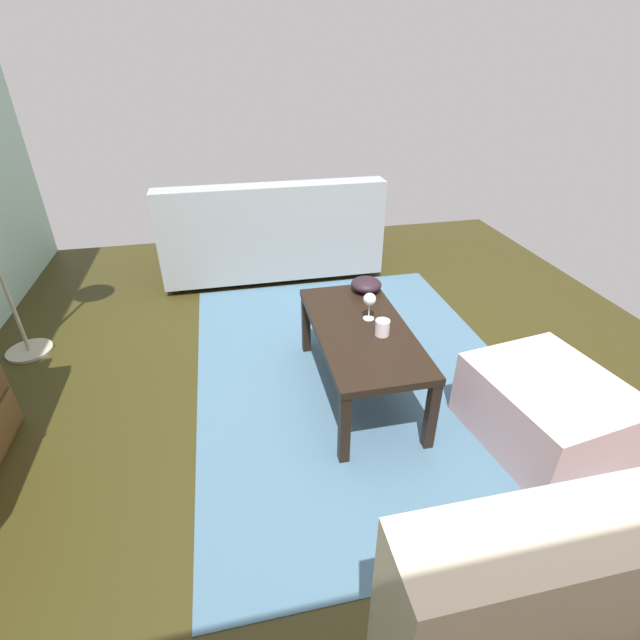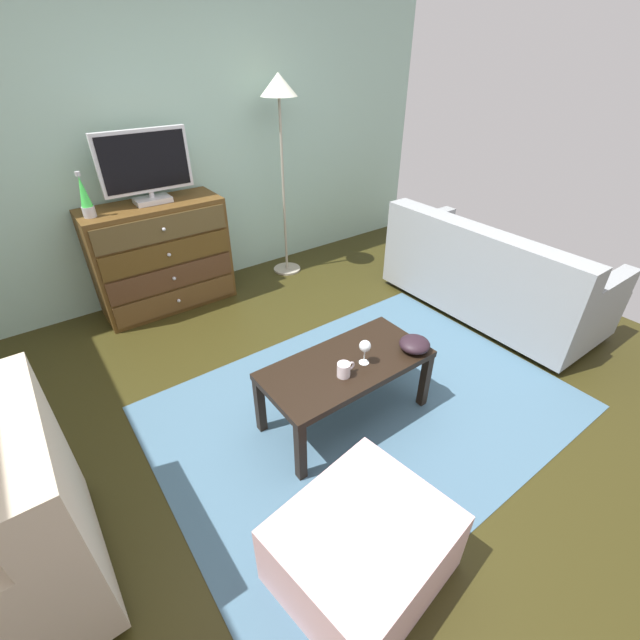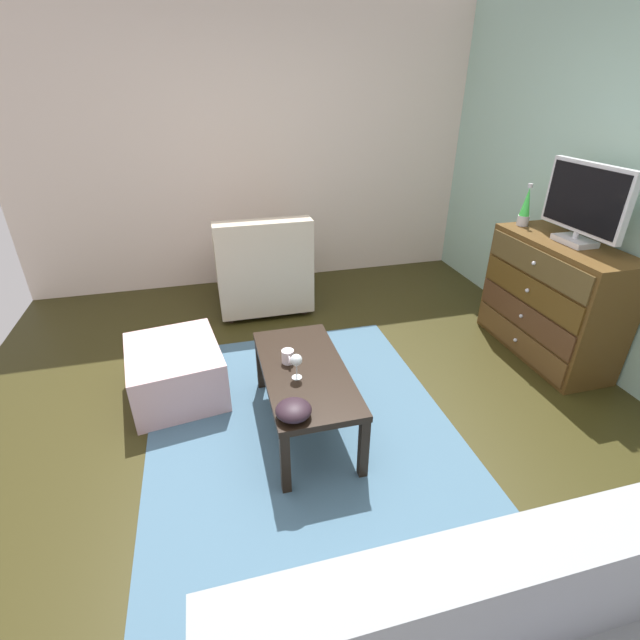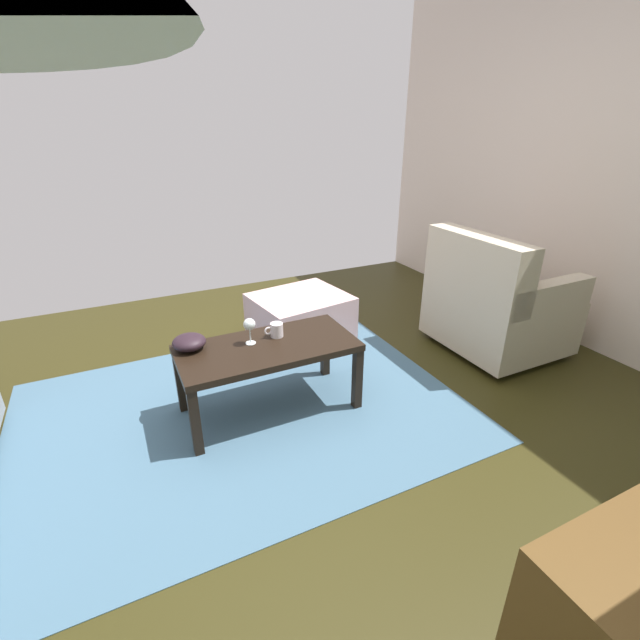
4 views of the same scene
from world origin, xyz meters
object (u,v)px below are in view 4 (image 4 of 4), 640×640
Objects in this scene: wine_glass at (249,325)px; armchair at (494,305)px; coffee_table at (268,354)px; ottoman at (300,318)px; bowl_decorative at (189,342)px; mug at (276,330)px.

armchair is (-1.87, 0.06, -0.19)m from wine_glass.
armchair reaches higher than coffee_table.
armchair is at bearing 147.51° from ottoman.
armchair reaches higher than wine_glass.
armchair is 1.31× the size of ottoman.
coffee_table is at bearing 159.98° from bowl_decorative.
armchair is at bearing -179.82° from coffee_table.
mug is at bearing 172.34° from bowl_decorative.
wine_glass is at bearing 49.24° from ottoman.
coffee_table is at bearing 0.18° from armchair.
ottoman is (-0.46, -0.71, -0.30)m from mug.
bowl_decorative is at bearing -7.66° from mug.
armchair reaches higher than mug.
armchair reaches higher than bowl_decorative.
armchair is (-1.70, 0.08, -0.12)m from mug.
coffee_table is 0.45m from bowl_decorative.
wine_glass is at bearing -38.48° from coffee_table.
bowl_decorative is (0.50, -0.07, -0.00)m from mug.
mug is (-0.17, -0.02, -0.07)m from wine_glass.
wine_glass is 1.03m from ottoman.
ottoman is at bearing -124.75° from coffee_table.
mug is at bearing -2.59° from armchair.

